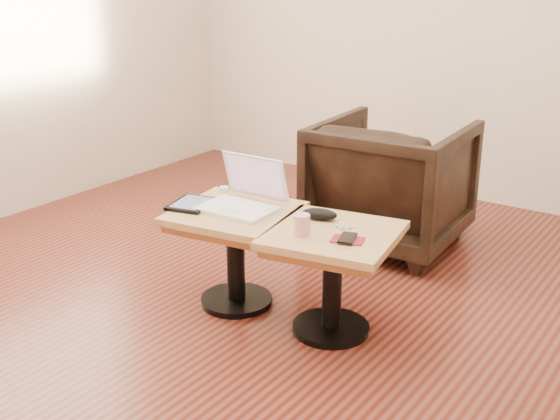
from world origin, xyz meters
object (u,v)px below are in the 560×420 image
Objects in this scene: side_table_left at (235,234)px; side_table_right at (333,257)px; striped_cup at (302,225)px; armchair at (391,183)px; laptop at (243,198)px.

side_table_left is 0.49m from side_table_right.
armchair reaches higher than striped_cup.
striped_cup is at bearing -138.35° from side_table_right.
armchair is (-0.25, 1.03, 0.01)m from side_table_right.
striped_cup is (-0.09, -0.11, 0.16)m from side_table_right.
side_table_right is at bearing 100.50° from armchair.
side_table_right is at bearing 51.81° from striped_cup.
side_table_left is 1.09m from armchair.
side_table_left is 0.17m from laptop.
armchair is at bearing 75.82° from laptop.
side_table_left and side_table_right have the same top height.
side_table_right is 0.21m from striped_cup.
armchair reaches higher than side_table_left.
striped_cup is at bearing 95.10° from armchair.
striped_cup is at bearing -19.15° from side_table_left.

